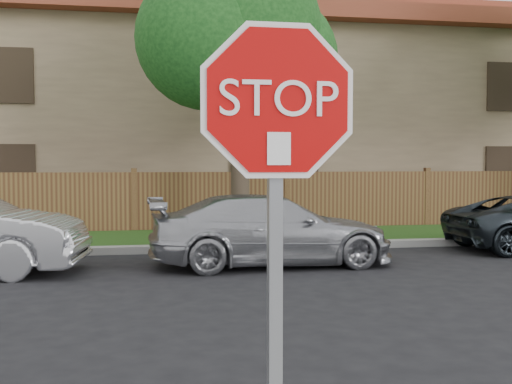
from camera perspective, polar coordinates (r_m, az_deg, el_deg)
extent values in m
cube|color=gray|center=(12.50, -11.96, -5.41)|extent=(70.00, 0.30, 0.15)
cube|color=#1E4714|center=(14.13, -11.69, -4.51)|extent=(70.00, 3.00, 0.12)
cube|color=#53301D|center=(15.65, -11.51, -1.07)|extent=(70.00, 0.12, 1.60)
cube|color=#8A7356|center=(21.24, -11.09, 5.91)|extent=(34.00, 8.00, 6.00)
cube|color=brown|center=(21.66, -11.17, 14.52)|extent=(35.20, 9.20, 0.50)
cube|color=brown|center=(21.79, -11.19, 16.07)|extent=(33.00, 5.50, 0.70)
cylinder|color=#382B21|center=(14.05, -1.53, 3.28)|extent=(0.44, 0.44, 3.92)
sphere|color=#123D14|center=(14.37, -1.54, 15.08)|extent=(3.80, 3.80, 3.80)
sphere|color=#123D14|center=(14.71, 1.85, 12.58)|extent=(3.00, 3.00, 3.00)
sphere|color=#123D14|center=(13.83, -4.69, 14.37)|extent=(3.20, 3.20, 3.20)
cube|color=gray|center=(2.90, 1.80, -9.47)|extent=(0.06, 0.06, 2.30)
cylinder|color=white|center=(2.78, 2.10, 8.68)|extent=(1.01, 0.02, 1.01)
cylinder|color=#B40706|center=(2.77, 2.15, 8.70)|extent=(0.93, 0.02, 0.93)
cube|color=white|center=(2.74, 2.20, 4.15)|extent=(0.11, 0.00, 0.15)
imported|color=#ACADB3|center=(10.81, 1.47, -3.64)|extent=(4.45, 1.94, 1.27)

